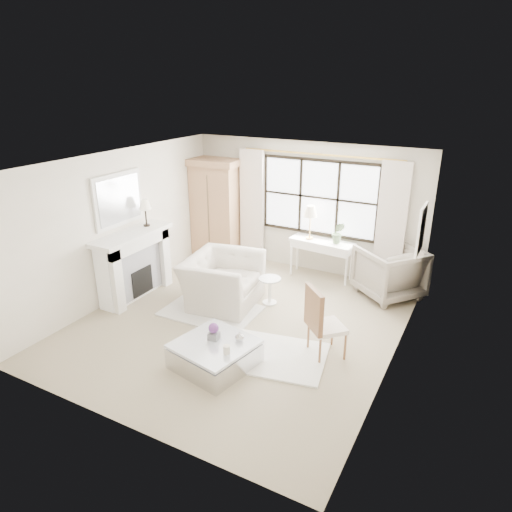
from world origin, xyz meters
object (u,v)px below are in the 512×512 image
(armoire, at_px, (216,209))
(coffee_table, at_px, (215,354))
(club_armchair, at_px, (222,281))
(console_table, at_px, (321,259))

(armoire, height_order, coffee_table, armoire)
(club_armchair, xyz_separation_m, coffee_table, (0.94, -1.72, -0.26))
(console_table, xyz_separation_m, coffee_table, (-0.22, -3.65, -0.22))
(armoire, relative_size, club_armchair, 1.63)
(console_table, height_order, coffee_table, console_table)
(coffee_table, bearing_deg, console_table, 97.95)
(armoire, distance_m, coffee_table, 4.42)
(armoire, xyz_separation_m, console_table, (2.52, 0.00, -0.74))
(console_table, height_order, club_armchair, club_armchair)
(console_table, bearing_deg, club_armchair, -115.31)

